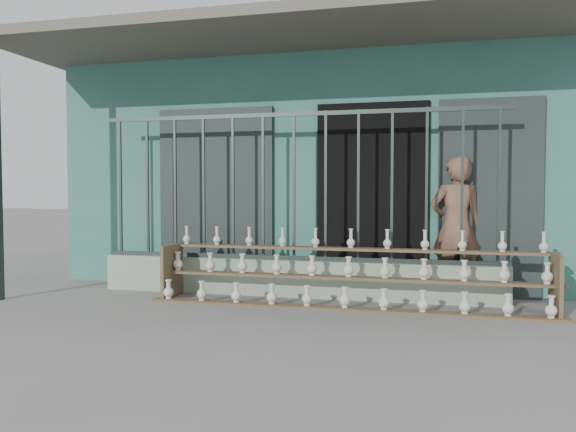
# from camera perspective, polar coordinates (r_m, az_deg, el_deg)

# --- Properties ---
(ground) EXTENTS (60.00, 60.00, 0.00)m
(ground) POSITION_cam_1_polar(r_m,az_deg,el_deg) (5.72, -2.46, -10.51)
(ground) COLOR slate
(workshop_building) EXTENTS (7.40, 6.60, 3.21)m
(workshop_building) POSITION_cam_1_polar(r_m,az_deg,el_deg) (9.70, 4.65, 4.49)
(workshop_building) COLOR #336D60
(workshop_building) RESTS_ON ground
(parapet_wall) EXTENTS (5.00, 0.20, 0.45)m
(parapet_wall) POSITION_cam_1_polar(r_m,az_deg,el_deg) (6.91, 0.61, -6.33)
(parapet_wall) COLOR #93A991
(parapet_wall) RESTS_ON ground
(security_fence) EXTENTS (5.00, 0.04, 1.80)m
(security_fence) POSITION_cam_1_polar(r_m,az_deg,el_deg) (6.83, 0.61, 3.04)
(security_fence) COLOR #283330
(security_fence) RESTS_ON parapet_wall
(shelf_rack) EXTENTS (4.50, 0.68, 0.85)m
(shelf_rack) POSITION_cam_1_polar(r_m,az_deg,el_deg) (6.35, 6.11, -5.90)
(shelf_rack) COLOR brown
(shelf_rack) RESTS_ON ground
(elderly_woman) EXTENTS (0.69, 0.53, 1.71)m
(elderly_woman) POSITION_cam_1_polar(r_m,az_deg,el_deg) (7.04, 16.70, -1.10)
(elderly_woman) COLOR brown
(elderly_woman) RESTS_ON ground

